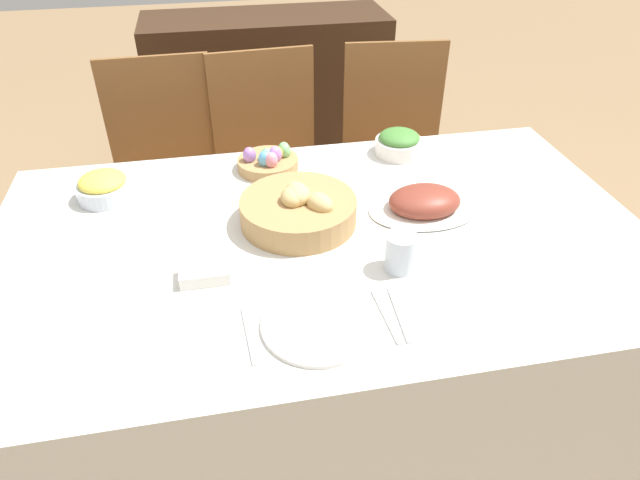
# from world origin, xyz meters

# --- Properties ---
(ground_plane) EXTENTS (12.00, 12.00, 0.00)m
(ground_plane) POSITION_xyz_m (0.00, 0.00, 0.00)
(ground_plane) COLOR #937551
(dining_table) EXTENTS (1.71, 1.03, 0.75)m
(dining_table) POSITION_xyz_m (0.00, 0.00, 0.38)
(dining_table) COLOR silver
(dining_table) RESTS_ON ground
(chair_far_center) EXTENTS (0.45, 0.45, 0.93)m
(chair_far_center) POSITION_xyz_m (-0.04, 0.88, 0.50)
(chair_far_center) COLOR brown
(chair_far_center) RESTS_ON ground
(chair_far_left) EXTENTS (0.43, 0.43, 0.93)m
(chair_far_left) POSITION_xyz_m (-0.45, 0.88, 0.50)
(chair_far_left) COLOR brown
(chair_far_left) RESTS_ON ground
(chair_far_right) EXTENTS (0.46, 0.46, 0.93)m
(chair_far_right) POSITION_xyz_m (0.49, 0.88, 0.50)
(chair_far_right) COLOR brown
(chair_far_right) RESTS_ON ground
(sideboard) EXTENTS (1.23, 0.44, 0.87)m
(sideboard) POSITION_xyz_m (0.06, 1.76, 0.43)
(sideboard) COLOR #3D2616
(sideboard) RESTS_ON ground
(bread_basket) EXTENTS (0.31, 0.31, 0.11)m
(bread_basket) POSITION_xyz_m (-0.05, 0.07, 0.80)
(bread_basket) COLOR #AD8451
(bread_basket) RESTS_ON dining_table
(egg_basket) EXTENTS (0.19, 0.19, 0.08)m
(egg_basket) POSITION_xyz_m (-0.09, 0.38, 0.78)
(egg_basket) COLOR #AD8451
(egg_basket) RESTS_ON dining_table
(ham_platter) EXTENTS (0.31, 0.21, 0.08)m
(ham_platter) POSITION_xyz_m (0.30, 0.06, 0.78)
(ham_platter) COLOR silver
(ham_platter) RESTS_ON dining_table
(green_salad_bowl) EXTENTS (0.15, 0.15, 0.08)m
(green_salad_bowl) POSITION_xyz_m (0.33, 0.41, 0.79)
(green_salad_bowl) COLOR silver
(green_salad_bowl) RESTS_ON dining_table
(pineapple_bowl) EXTENTS (0.15, 0.15, 0.08)m
(pineapple_bowl) POSITION_xyz_m (-0.57, 0.30, 0.79)
(pineapple_bowl) COLOR silver
(pineapple_bowl) RESTS_ON dining_table
(dinner_plate) EXTENTS (0.24, 0.24, 0.01)m
(dinner_plate) POSITION_xyz_m (-0.07, -0.33, 0.76)
(dinner_plate) COLOR silver
(dinner_plate) RESTS_ON dining_table
(fork) EXTENTS (0.02, 0.17, 0.00)m
(fork) POSITION_xyz_m (-0.22, -0.33, 0.76)
(fork) COLOR silver
(fork) RESTS_ON dining_table
(knife) EXTENTS (0.02, 0.17, 0.00)m
(knife) POSITION_xyz_m (0.07, -0.33, 0.76)
(knife) COLOR silver
(knife) RESTS_ON dining_table
(spoon) EXTENTS (0.02, 0.17, 0.00)m
(spoon) POSITION_xyz_m (0.10, -0.33, 0.76)
(spoon) COLOR silver
(spoon) RESTS_ON dining_table
(drinking_cup) EXTENTS (0.08, 0.08, 0.09)m
(drinking_cup) POSITION_xyz_m (0.15, -0.17, 0.80)
(drinking_cup) COLOR silver
(drinking_cup) RESTS_ON dining_table
(butter_dish) EXTENTS (0.11, 0.07, 0.03)m
(butter_dish) POSITION_xyz_m (-0.30, -0.12, 0.77)
(butter_dish) COLOR silver
(butter_dish) RESTS_ON dining_table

